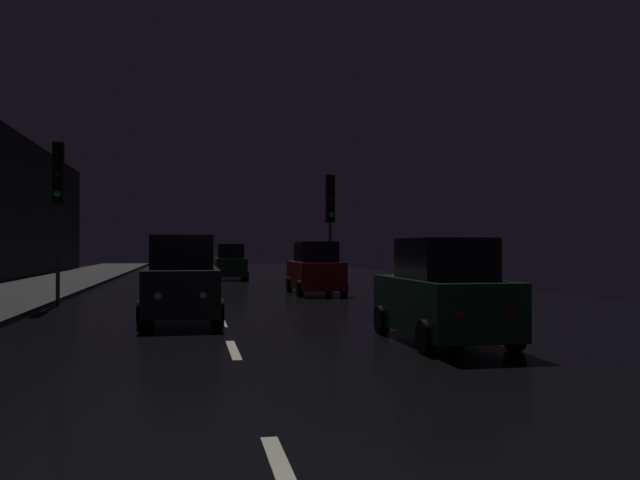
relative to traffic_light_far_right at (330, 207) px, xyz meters
The scene contains 9 objects.
ground 5.84m from the traffic_light_far_right, behind, with size 26.50×84.00×0.02m, color black.
sidewalk_left 12.25m from the traffic_light_far_right, behind, with size 4.40×84.00×0.15m, color #28282B.
lane_centerline 13.95m from the traffic_light_far_right, 110.54° to the right, with size 0.16×18.57×0.01m.
traffic_light_far_right is the anchor object (origin of this frame).
traffic_light_far_left 10.56m from the traffic_light_far_right, 154.15° to the right, with size 0.31×0.46×5.01m.
car_approaching_headlights 11.35m from the traffic_light_far_right, 120.90° to the right, with size 1.91×4.13×2.08m.
car_parked_right_near 14.56m from the traffic_light_far_right, 93.20° to the right, with size 1.80×3.90×1.96m.
car_parked_right_far 2.79m from the traffic_light_far_right, 127.74° to the right, with size 1.83×3.96×2.00m.
car_distant_taillights 11.42m from the traffic_light_far_right, 107.68° to the left, with size 1.78×3.85×1.94m.
Camera 1 is at (-0.72, -2.23, 1.80)m, focal length 37.80 mm.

